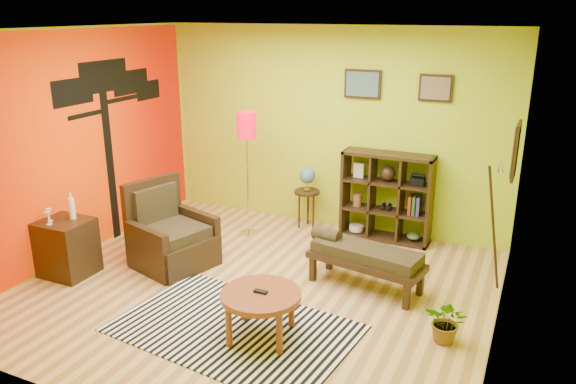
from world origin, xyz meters
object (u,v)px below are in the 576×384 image
at_px(coffee_table, 261,299).
at_px(armchair, 170,240).
at_px(potted_plant, 447,326).
at_px(bench, 363,255).
at_px(globe_table, 307,182).
at_px(side_cabinet, 67,247).
at_px(cube_shelf, 387,197).
at_px(floor_lamp, 247,137).

relative_size(coffee_table, armchair, 0.73).
distance_m(armchair, potted_plant, 3.40).
relative_size(coffee_table, bench, 0.56).
distance_m(globe_table, bench, 1.95).
bearing_deg(side_cabinet, armchair, 38.75).
height_order(coffee_table, cube_shelf, cube_shelf).
bearing_deg(side_cabinet, coffee_table, -5.28).
xyz_separation_m(side_cabinet, globe_table, (1.96, 2.57, 0.33)).
bearing_deg(globe_table, floor_lamp, -136.49).
relative_size(coffee_table, cube_shelf, 0.64).
xyz_separation_m(armchair, globe_table, (1.04, 1.83, 0.36)).
bearing_deg(bench, potted_plant, -34.83).
xyz_separation_m(coffee_table, side_cabinet, (-2.68, 0.25, -0.06)).
distance_m(armchair, cube_shelf, 2.89).
distance_m(globe_table, potted_plant, 3.23).
relative_size(side_cabinet, floor_lamp, 0.58).
xyz_separation_m(globe_table, bench, (1.28, -1.44, -0.28)).
distance_m(side_cabinet, cube_shelf, 4.07).
distance_m(side_cabinet, potted_plant, 4.33).
bearing_deg(coffee_table, floor_lamp, 121.11).
distance_m(side_cabinet, globe_table, 3.25).
relative_size(coffee_table, side_cabinet, 0.78).
bearing_deg(coffee_table, potted_plant, 21.72).
bearing_deg(cube_shelf, armchair, -139.61).
distance_m(coffee_table, side_cabinet, 2.70).
bearing_deg(cube_shelf, floor_lamp, -160.55).
bearing_deg(side_cabinet, potted_plant, 5.28).
bearing_deg(bench, coffee_table, -112.26).
xyz_separation_m(armchair, side_cabinet, (-0.92, -0.74, 0.03)).
bearing_deg(bench, globe_table, 131.78).
distance_m(cube_shelf, potted_plant, 2.54).
bearing_deg(cube_shelf, potted_plant, -61.64).
distance_m(cube_shelf, bench, 1.49).
relative_size(side_cabinet, potted_plant, 2.29).
xyz_separation_m(floor_lamp, potted_plant, (2.96, -1.58, -1.22)).
xyz_separation_m(side_cabinet, potted_plant, (4.30, 0.40, -0.17)).
xyz_separation_m(globe_table, potted_plant, (2.34, -2.17, -0.50)).
relative_size(coffee_table, globe_table, 0.86).
bearing_deg(potted_plant, cube_shelf, 118.36).
bearing_deg(globe_table, armchair, -119.62).
xyz_separation_m(cube_shelf, bench, (0.13, -1.47, -0.21)).
bearing_deg(coffee_table, side_cabinet, 174.72).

